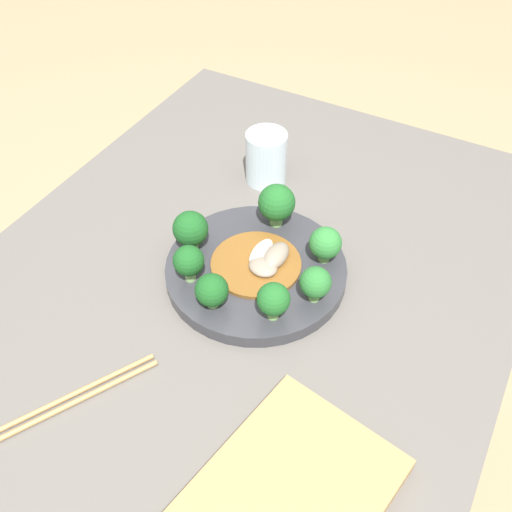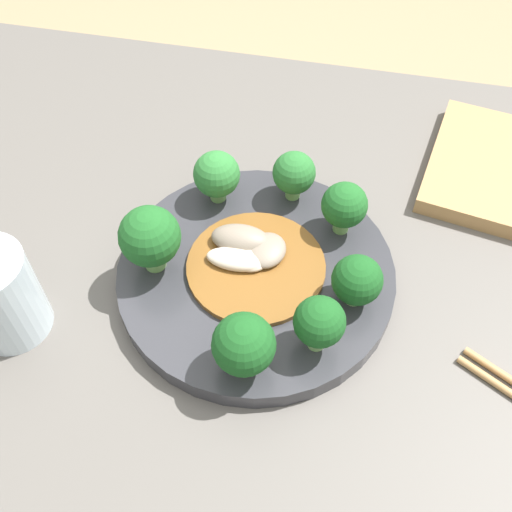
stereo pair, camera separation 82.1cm
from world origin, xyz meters
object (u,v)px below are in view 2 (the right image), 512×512
Objects in this scene: plate at (256,275)px; broccoli_west at (357,281)px; broccoli_southwest at (344,206)px; broccoli_southeast at (217,175)px; stirfry_center at (251,257)px; broccoli_northwest at (319,323)px; broccoli_east at (151,234)px; broccoli_north at (244,345)px; broccoli_south at (294,174)px.

plate is 4.97× the size of broccoli_west.
broccoli_southwest is 1.01× the size of broccoli_southeast.
broccoli_west is 0.40× the size of stirfry_center.
broccoli_northwest reaches higher than broccoli_west.
broccoli_east is (0.17, 0.08, 0.01)m from broccoli_southwest.
broccoli_southeast is 0.19m from broccoli_west.
broccoli_southeast is at bearing -32.81° from broccoli_west.
broccoli_southwest is (-0.06, -0.17, -0.00)m from broccoli_north.
broccoli_south reaches higher than plate.
broccoli_west is 0.15m from broccoli_south.
broccoli_north is 1.19× the size of broccoli_west.
broccoli_southwest is at bearing -109.83° from broccoli_north.
broccoli_southwest is at bearing -142.94° from stirfry_center.
broccoli_southeast is (0.06, -0.09, 0.04)m from plate.
plate is 0.11m from broccoli_northwest.
broccoli_east reaches higher than broccoli_north.
broccoli_south is at bearing -73.47° from broccoli_northwest.
broccoli_southeast reaches higher than plate.
broccoli_north is at bearing 70.17° from broccoli_southwest.
stirfry_center is (0.10, -0.02, -0.02)m from broccoli_west.
broccoli_southwest is 0.11m from stirfry_center.
broccoli_west is at bearing 170.20° from plate.
broccoli_south is 0.42× the size of stirfry_center.
broccoli_east is 0.54× the size of stirfry_center.
broccoli_southeast is 0.10m from broccoli_east.
plate is 0.12m from broccoli_south.
broccoli_northwest is 1.11× the size of broccoli_west.
broccoli_southeast is at bearing 14.10° from broccoli_south.
plate is 0.11m from broccoli_east.
broccoli_west is (-0.10, 0.02, 0.04)m from plate.
stirfry_center is (0.01, -0.01, 0.02)m from plate.
broccoli_southwest is 0.82× the size of broccoli_east.
stirfry_center is (0.02, 0.10, -0.03)m from broccoli_south.
broccoli_northwest is 0.11m from stirfry_center.
broccoli_south is at bearing -103.96° from stirfry_center.
broccoli_southwest is (-0.08, -0.07, 0.05)m from plate.
broccoli_northwest is at bearing 134.56° from plate.
plate is at bearing -173.10° from broccoli_east.
broccoli_north is 0.12m from stirfry_center.
broccoli_northwest is 0.18m from broccoli_east.
broccoli_east is at bearing 68.44° from broccoli_southeast.
broccoli_south is at bearing -56.81° from broccoli_west.
broccoli_south is (-0.12, -0.12, -0.01)m from broccoli_east.
plate is at bearing 132.05° from stirfry_center.
broccoli_east reaches higher than plate.
plate is 2.01× the size of stirfry_center.
broccoli_north is at bearing 139.45° from broccoli_east.
broccoli_north is 0.19m from broccoli_southwest.
broccoli_southwest is 1.09× the size of broccoli_west.
stirfry_center is at bearing -168.65° from broccoli_east.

